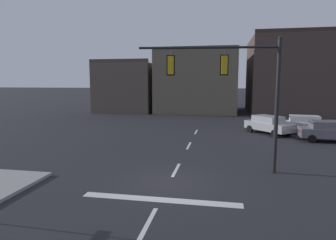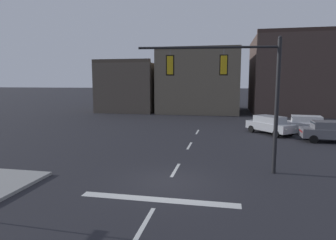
{
  "view_description": "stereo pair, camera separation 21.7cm",
  "coord_description": "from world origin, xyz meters",
  "px_view_note": "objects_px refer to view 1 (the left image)",
  "views": [
    {
      "loc": [
        2.3,
        -12.77,
        4.64
      ],
      "look_at": [
        -0.82,
        4.09,
        2.38
      ],
      "focal_mm": 31.15,
      "sensor_mm": 36.0,
      "label": 1
    },
    {
      "loc": [
        2.52,
        -12.73,
        4.64
      ],
      "look_at": [
        -0.82,
        4.09,
        2.38
      ],
      "focal_mm": 31.15,
      "sensor_mm": 36.0,
      "label": 2
    }
  ],
  "objects_px": {
    "signal_mast_near_side": "(237,82)",
    "car_lot_farside": "(305,124)",
    "car_lot_nearside": "(329,131)",
    "car_lot_middle": "(269,124)"
  },
  "relations": [
    {
      "from": "car_lot_middle",
      "to": "car_lot_farside",
      "type": "bearing_deg",
      "value": 13.62
    },
    {
      "from": "signal_mast_near_side",
      "to": "car_lot_middle",
      "type": "bearing_deg",
      "value": 73.95
    },
    {
      "from": "car_lot_nearside",
      "to": "car_lot_farside",
      "type": "height_order",
      "value": "same"
    },
    {
      "from": "signal_mast_near_side",
      "to": "car_lot_farside",
      "type": "xyz_separation_m",
      "value": [
        6.75,
        12.77,
        -3.78
      ]
    },
    {
      "from": "car_lot_middle",
      "to": "car_lot_farside",
      "type": "distance_m",
      "value": 3.4
    },
    {
      "from": "car_lot_farside",
      "to": "car_lot_middle",
      "type": "bearing_deg",
      "value": -166.38
    },
    {
      "from": "car_lot_nearside",
      "to": "car_lot_middle",
      "type": "height_order",
      "value": "same"
    },
    {
      "from": "signal_mast_near_side",
      "to": "car_lot_nearside",
      "type": "relative_size",
      "value": 1.55
    },
    {
      "from": "signal_mast_near_side",
      "to": "car_lot_middle",
      "type": "distance_m",
      "value": 13.02
    },
    {
      "from": "car_lot_nearside",
      "to": "car_lot_farside",
      "type": "relative_size",
      "value": 0.98
    }
  ]
}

